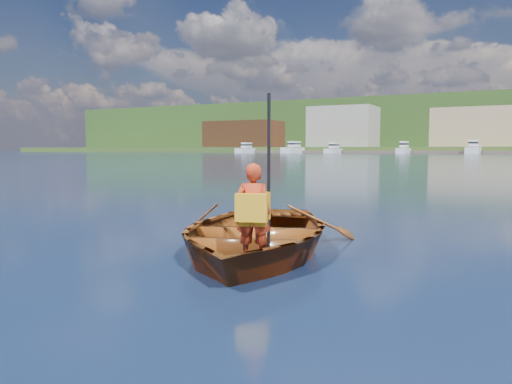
% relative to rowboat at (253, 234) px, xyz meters
% --- Properties ---
extents(ground, '(600.00, 600.00, 0.00)m').
position_rel_rowboat_xyz_m(ground, '(-0.82, 0.27, -0.24)').
color(ground, '#0E293F').
rests_on(ground, ground).
extents(rowboat, '(3.77, 4.46, 0.79)m').
position_rel_rowboat_xyz_m(rowboat, '(0.00, 0.00, 0.00)').
color(rowboat, brown).
rests_on(rowboat, ground).
extents(child_paddler, '(0.45, 0.43, 1.83)m').
position_rel_rowboat_xyz_m(child_paddler, '(0.42, -0.81, 0.40)').
color(child_paddler, '#BA3317').
rests_on(child_paddler, ground).
extents(shoreline, '(400.00, 140.00, 22.00)m').
position_rel_rowboat_xyz_m(shoreline, '(-0.82, 236.88, 10.08)').
color(shoreline, '#375425').
rests_on(shoreline, ground).
extents(dock, '(160.04, 6.65, 0.80)m').
position_rel_rowboat_xyz_m(dock, '(-4.29, 148.27, 0.16)').
color(dock, brown).
rests_on(dock, ground).
extents(waterfront_buildings, '(202.00, 16.00, 14.00)m').
position_rel_rowboat_xyz_m(waterfront_buildings, '(-8.55, 165.27, 7.50)').
color(waterfront_buildings, maroon).
rests_on(waterfront_buildings, ground).
extents(marina_yachts, '(141.85, 12.37, 4.14)m').
position_rel_rowboat_xyz_m(marina_yachts, '(-11.13, 143.57, 1.09)').
color(marina_yachts, silver).
rests_on(marina_yachts, ground).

